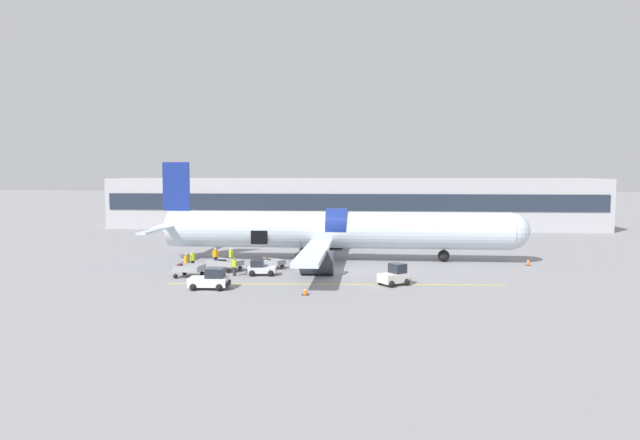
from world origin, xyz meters
TOP-DOWN VIEW (x-y plane):
  - ground_plane at (0.00, 0.00)m, footprint 500.00×500.00m
  - apron_marking_line at (0.37, -5.74)m, footprint 27.59×2.05m
  - terminal_strip at (0.00, 45.36)m, footprint 80.59×14.07m
  - airplane at (-0.79, 7.35)m, footprint 39.60×34.37m
  - baggage_tug_lead at (5.12, -5.57)m, footprint 2.76×2.60m
  - baggage_tug_mid at (-6.57, -2.07)m, footprint 2.65×1.97m
  - baggage_tug_rear at (-9.34, -8.45)m, footprint 3.16×2.18m
  - baggage_cart_loading at (-10.24, -0.07)m, footprint 3.98×2.91m
  - baggage_cart_queued at (-6.42, 1.79)m, footprint 3.57×2.43m
  - baggage_cart_empty at (-12.60, -3.60)m, footprint 3.42×2.31m
  - ground_crew_loader_a at (-13.56, 0.38)m, footprint 0.52×0.60m
  - ground_crew_loader_b at (-10.42, 2.65)m, footprint 0.46×0.63m
  - ground_crew_driver at (-12.04, 2.84)m, footprint 0.62×0.47m
  - ground_crew_supervisor at (-13.61, -1.36)m, footprint 0.52×0.62m
  - ground_crew_helper at (-8.84, -2.61)m, footprint 0.52×0.53m
  - safety_cone_nose at (18.66, 5.55)m, footprint 0.46×0.46m
  - safety_cone_engine_left at (-1.68, -9.97)m, footprint 0.52×0.52m
  - safety_cone_wingtip at (-0.40, -1.15)m, footprint 0.54×0.54m

SIDE VIEW (x-z plane):
  - ground_plane at x=0.00m, z-range 0.00..0.00m
  - apron_marking_line at x=0.37m, z-range 0.00..0.01m
  - safety_cone_engine_left at x=-1.68m, z-range -0.02..0.68m
  - safety_cone_wingtip at x=-0.40m, z-range -0.02..0.71m
  - safety_cone_nose at x=18.66m, z-range -0.02..0.73m
  - baggage_cart_queued at x=-6.42m, z-range -0.05..0.93m
  - baggage_cart_empty at x=-12.60m, z-range -0.04..1.11m
  - baggage_cart_loading at x=-10.24m, z-range 0.03..1.05m
  - baggage_tug_mid at x=-6.57m, z-range -0.10..1.28m
  - baggage_tug_rear at x=-9.34m, z-range -0.11..1.55m
  - baggage_tug_lead at x=5.12m, z-range -0.15..1.60m
  - ground_crew_helper at x=-8.84m, z-range 0.04..1.70m
  - ground_crew_loader_a at x=-13.56m, z-range 0.05..1.79m
  - ground_crew_driver at x=-12.04m, z-range 0.05..1.82m
  - ground_crew_supervisor at x=-13.61m, z-range 0.05..1.83m
  - ground_crew_loader_b at x=-10.42m, z-range 0.05..1.84m
  - airplane at x=-0.79m, z-range -2.03..8.22m
  - terminal_strip at x=0.00m, z-range 0.00..8.25m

